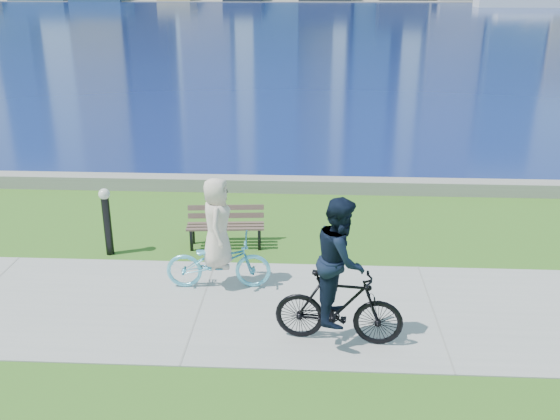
# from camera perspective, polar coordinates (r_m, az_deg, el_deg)

# --- Properties ---
(ground) EXTENTS (320.00, 320.00, 0.00)m
(ground) POSITION_cam_1_polar(r_m,az_deg,el_deg) (11.03, 13.88, -9.17)
(ground) COLOR #306019
(ground) RESTS_ON ground
(concrete_path) EXTENTS (80.00, 3.50, 0.02)m
(concrete_path) POSITION_cam_1_polar(r_m,az_deg,el_deg) (11.03, 13.88, -9.12)
(concrete_path) COLOR #989793
(concrete_path) RESTS_ON ground
(seawall) EXTENTS (90.00, 0.50, 0.35)m
(seawall) POSITION_cam_1_polar(r_m,az_deg,el_deg) (16.57, 10.24, 2.14)
(seawall) COLOR gray
(seawall) RESTS_ON ground
(bay_water) EXTENTS (320.00, 131.00, 0.01)m
(bay_water) POSITION_cam_1_polar(r_m,az_deg,el_deg) (81.58, 4.74, 17.08)
(bay_water) COLOR #0D1B54
(bay_water) RESTS_ON ground
(ferry_far) EXTENTS (15.51, 4.43, 2.10)m
(ferry_far) POSITION_cam_1_polar(r_m,az_deg,el_deg) (114.46, 21.44, 17.32)
(ferry_far) COLOR white
(ferry_far) RESTS_ON ground
(park_bench) EXTENTS (1.64, 0.68, 0.83)m
(park_bench) POSITION_cam_1_polar(r_m,az_deg,el_deg) (13.10, -4.99, -1.17)
(park_bench) COLOR black
(park_bench) RESTS_ON ground
(bollard_lamp) EXTENTS (0.23, 0.23, 1.42)m
(bollard_lamp) POSITION_cam_1_polar(r_m,az_deg,el_deg) (13.00, -15.56, -0.64)
(bollard_lamp) COLOR black
(bollard_lamp) RESTS_ON ground
(cyclist_woman) EXTENTS (0.77, 1.93, 2.08)m
(cyclist_woman) POSITION_cam_1_polar(r_m,az_deg,el_deg) (11.25, -5.70, -3.45)
(cyclist_woman) COLOR #63D1F2
(cyclist_woman) RESTS_ON ground
(cyclist_man) EXTENTS (0.83, 2.03, 2.37)m
(cyclist_man) POSITION_cam_1_polar(r_m,az_deg,el_deg) (9.52, 5.48, -6.74)
(cyclist_man) COLOR black
(cyclist_man) RESTS_ON ground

